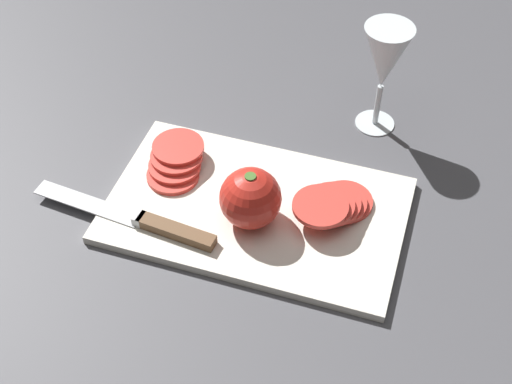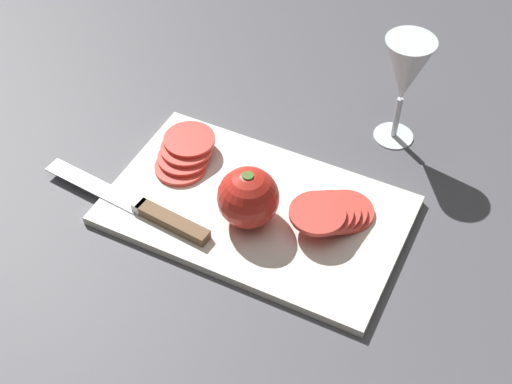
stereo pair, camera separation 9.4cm
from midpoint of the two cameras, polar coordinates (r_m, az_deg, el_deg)
The scene contains 7 objects.
ground_plane at distance 0.98m, azimuth 3.84°, elevation -1.11°, with size 3.00×3.00×0.00m, color #4C4C51.
cutting_board at distance 0.96m, azimuth 2.78°, elevation -1.62°, with size 0.40×0.24×0.01m.
wine_glass at distance 1.03m, azimuth 14.45°, elevation 9.02°, with size 0.07×0.07×0.17m.
whole_tomato at distance 0.91m, azimuth 2.29°, elevation -0.60°, with size 0.08×0.08×0.08m.
knife at distance 0.95m, azimuth -5.40°, elevation -1.86°, with size 0.27×0.05×0.01m.
tomato_slice_stack_near at distance 0.94m, azimuth 8.96°, elevation -1.78°, with size 0.10×0.12×0.03m.
tomato_slice_stack_far at distance 1.01m, azimuth -3.08°, elevation 2.98°, with size 0.08×0.11×0.03m.
Camera 2 is at (-0.27, 0.59, 0.73)m, focal length 50.00 mm.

